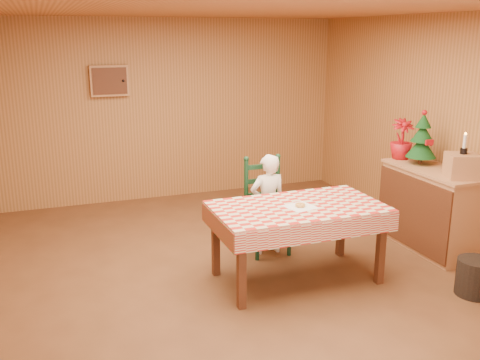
% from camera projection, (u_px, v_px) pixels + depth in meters
% --- Properties ---
extents(ground, '(6.00, 6.00, 0.00)m').
position_uv_depth(ground, '(247.00, 275.00, 5.44)').
color(ground, brown).
rests_on(ground, ground).
extents(cabin_walls, '(5.10, 6.05, 2.65)m').
position_uv_depth(cabin_walls, '(228.00, 89.00, 5.44)').
color(cabin_walls, '#A8713C').
rests_on(cabin_walls, ground).
extents(dining_table, '(1.66, 0.96, 0.77)m').
position_uv_depth(dining_table, '(298.00, 214.00, 5.17)').
color(dining_table, '#532916').
rests_on(dining_table, ground).
extents(ladder_chair, '(0.44, 0.40, 1.08)m').
position_uv_depth(ladder_chair, '(266.00, 208.00, 5.93)').
color(ladder_chair, black).
rests_on(ladder_chair, ground).
extents(seated_child, '(0.41, 0.27, 1.12)m').
position_uv_depth(seated_child, '(268.00, 204.00, 5.87)').
color(seated_child, white).
rests_on(seated_child, ground).
extents(napkin, '(0.31, 0.31, 0.00)m').
position_uv_depth(napkin, '(300.00, 207.00, 5.11)').
color(napkin, white).
rests_on(napkin, dining_table).
extents(donut, '(0.13, 0.13, 0.03)m').
position_uv_depth(donut, '(300.00, 205.00, 5.10)').
color(donut, gold).
rests_on(donut, napkin).
extents(shelf_unit, '(0.54, 1.24, 0.93)m').
position_uv_depth(shelf_unit, '(430.00, 209.00, 6.02)').
color(shelf_unit, tan).
rests_on(shelf_unit, ground).
extents(crate, '(0.39, 0.39, 0.25)m').
position_uv_depth(crate, '(462.00, 166.00, 5.51)').
color(crate, tan).
rests_on(crate, shelf_unit).
extents(christmas_tree, '(0.34, 0.34, 0.62)m').
position_uv_depth(christmas_tree, '(422.00, 140.00, 6.06)').
color(christmas_tree, '#532916').
rests_on(christmas_tree, shelf_unit).
extents(flower_arrangement, '(0.32, 0.32, 0.48)m').
position_uv_depth(flower_arrangement, '(402.00, 139.00, 6.32)').
color(flower_arrangement, '#AA0F17').
rests_on(flower_arrangement, shelf_unit).
extents(candle_set, '(0.07, 0.07, 0.22)m').
position_uv_depth(candle_set, '(464.00, 148.00, 5.46)').
color(candle_set, black).
rests_on(candle_set, crate).
extents(storage_bin, '(0.44, 0.44, 0.35)m').
position_uv_depth(storage_bin, '(475.00, 277.00, 4.99)').
color(storage_bin, black).
rests_on(storage_bin, ground).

